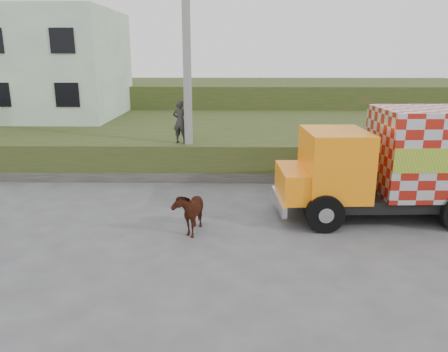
{
  "coord_description": "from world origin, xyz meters",
  "views": [
    {
      "loc": [
        0.78,
        -13.02,
        5.05
      ],
      "look_at": [
        0.53,
        0.41,
        1.3
      ],
      "focal_mm": 35.0,
      "sensor_mm": 36.0,
      "label": 1
    }
  ],
  "objects_px": {
    "cow": "(189,210)",
    "utility_pole": "(187,80)",
    "pedestrian": "(180,122)",
    "cargo_truck": "(418,163)"
  },
  "relations": [
    {
      "from": "cargo_truck",
      "to": "pedestrian",
      "type": "xyz_separation_m",
      "value": [
        -7.95,
        4.48,
        0.6
      ]
    },
    {
      "from": "cargo_truck",
      "to": "cow",
      "type": "relative_size",
      "value": 5.16
    },
    {
      "from": "cow",
      "to": "pedestrian",
      "type": "relative_size",
      "value": 0.86
    },
    {
      "from": "pedestrian",
      "to": "utility_pole",
      "type": "bearing_deg",
      "value": 166.42
    },
    {
      "from": "cow",
      "to": "pedestrian",
      "type": "xyz_separation_m",
      "value": [
        -0.89,
        5.81,
        1.74
      ]
    },
    {
      "from": "utility_pole",
      "to": "pedestrian",
      "type": "relative_size",
      "value": 4.5
    },
    {
      "from": "cow",
      "to": "utility_pole",
      "type": "bearing_deg",
      "value": 103.28
    },
    {
      "from": "pedestrian",
      "to": "cargo_truck",
      "type": "bearing_deg",
      "value": 166.67
    },
    {
      "from": "cargo_truck",
      "to": "pedestrian",
      "type": "distance_m",
      "value": 9.14
    },
    {
      "from": "utility_pole",
      "to": "cow",
      "type": "bearing_deg",
      "value": -84.51
    }
  ]
}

